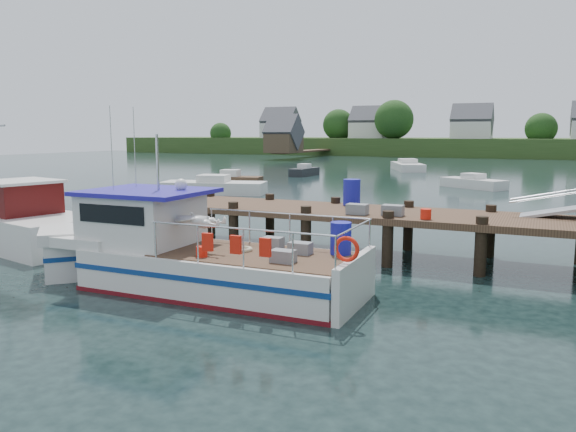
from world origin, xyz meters
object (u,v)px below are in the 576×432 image
at_px(work_boat, 7,222).
at_px(moored_d, 407,166).
at_px(moored_rowboat, 231,181).
at_px(moored_e, 304,171).
at_px(dock, 568,191).
at_px(moored_b, 473,183).
at_px(lobster_boat, 181,255).
at_px(moored_a, 214,187).

bearing_deg(work_boat, moored_d, 97.37).
xyz_separation_m(moored_rowboat, moored_e, (0.24, 12.54, -0.07)).
xyz_separation_m(moored_d, moored_e, (-6.77, -10.93, -0.05)).
distance_m(work_boat, moored_rowboat, 20.51).
bearing_deg(dock, moored_b, 102.01).
bearing_deg(moored_d, dock, -64.75).
distance_m(dock, lobster_boat, 10.27).
xyz_separation_m(work_boat, moored_e, (-2.79, 32.83, -0.34)).
bearing_deg(moored_rowboat, moored_b, 41.39).
distance_m(dock, moored_a, 23.54).
bearing_deg(lobster_boat, dock, 32.01).
distance_m(moored_a, moored_d, 27.88).
bearing_deg(work_boat, dock, 23.34).
height_order(dock, moored_e, dock).
height_order(lobster_boat, moored_a, lobster_boat).
xyz_separation_m(dock, moored_b, (-5.04, 23.68, -1.86)).
bearing_deg(dock, lobster_boat, -147.50).
height_order(work_boat, moored_rowboat, work_boat).
relative_size(work_boat, moored_d, 1.20).
height_order(lobster_boat, moored_d, lobster_boat).
distance_m(moored_a, moored_e, 16.31).
height_order(moored_b, moored_e, moored_e).
distance_m(work_boat, moored_d, 43.95).
distance_m(lobster_boat, work_boat, 9.02).
bearing_deg(work_boat, lobster_boat, -1.31).
height_order(moored_rowboat, moored_b, moored_rowboat).
height_order(dock, moored_d, dock).
bearing_deg(moored_d, moored_rowboat, -99.64).
bearing_deg(moored_e, dock, -63.72).
distance_m(lobster_boat, moored_rowboat, 25.36).
relative_size(work_boat, moored_b, 1.86).
relative_size(lobster_boat, work_boat, 1.06).
bearing_deg(dock, moored_rowboat, 140.17).
bearing_deg(moored_e, moored_d, 50.25).
bearing_deg(moored_a, moored_d, 82.27).
distance_m(dock, moored_d, 42.65).
bearing_deg(moored_b, dock, -79.05).
relative_size(work_boat, moored_e, 2.28).
xyz_separation_m(dock, moored_rowboat, (-20.37, 16.99, -1.77)).
xyz_separation_m(lobster_boat, moored_e, (-11.55, 34.99, -0.41)).
bearing_deg(moored_d, moored_e, -114.78).
distance_m(moored_rowboat, moored_d, 24.50).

